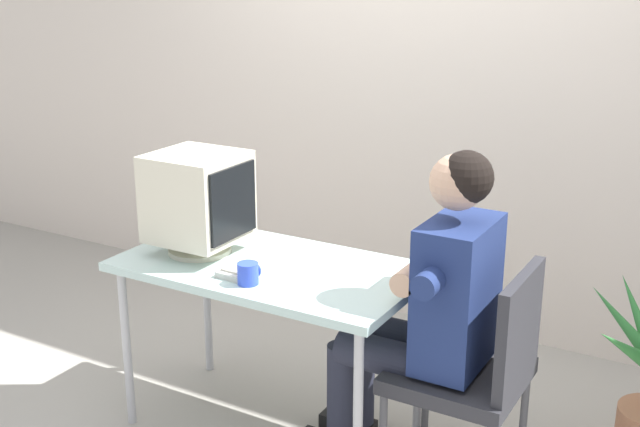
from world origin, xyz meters
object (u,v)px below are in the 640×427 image
object	(u,v)px
crt_monitor	(198,198)
keyboard	(267,260)
person_seated	(429,303)
office_chair	(477,365)
desk	(270,278)
desk_mug	(248,273)

from	to	relation	value
crt_monitor	keyboard	bearing A→B (deg)	5.22
person_seated	office_chair	bearing A→B (deg)	0.00
desk	office_chair	xyz separation A→B (m)	(0.87, 0.05, -0.19)
office_chair	person_seated	distance (m)	0.28
desk	crt_monitor	world-z (taller)	crt_monitor
desk	crt_monitor	size ratio (longest dim) A/B	2.88
desk	desk_mug	size ratio (longest dim) A/B	13.32
crt_monitor	person_seated	distance (m)	1.04
crt_monitor	person_seated	bearing A→B (deg)	4.55
office_chair	person_seated	size ratio (longest dim) A/B	0.68
crt_monitor	keyboard	distance (m)	0.39
keyboard	person_seated	bearing A→B (deg)	4.25
crt_monitor	office_chair	size ratio (longest dim) A/B	0.48
desk	keyboard	bearing A→B (deg)	-174.97
office_chair	desk_mug	xyz separation A→B (m)	(-0.82, -0.26, 0.29)
crt_monitor	keyboard	size ratio (longest dim) A/B	0.89
desk	keyboard	size ratio (longest dim) A/B	2.55
keyboard	office_chair	bearing A→B (deg)	3.29
desk	crt_monitor	bearing A→B (deg)	-174.79
office_chair	crt_monitor	bearing A→B (deg)	-176.20
keyboard	desk_mug	xyz separation A→B (m)	(0.06, -0.21, 0.03)
desk	desk_mug	xyz separation A→B (m)	(0.04, -0.21, 0.10)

